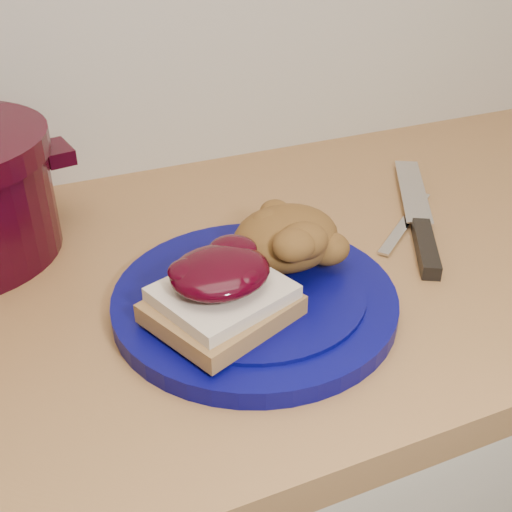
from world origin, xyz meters
name	(u,v)px	position (x,y,z in m)	size (l,w,h in m)	color
plate	(255,300)	(-0.01, 1.42, 0.91)	(0.29, 0.29, 0.02)	#050551
sandwich	(221,291)	(-0.06, 1.39, 0.95)	(0.16, 0.15, 0.06)	olive
stuffing_mound	(286,238)	(0.04, 1.45, 0.95)	(0.12, 0.10, 0.06)	brown
chef_knife	(422,230)	(0.23, 1.47, 0.91)	(0.17, 0.28, 0.02)	black
butter_knife	(406,222)	(0.23, 1.51, 0.90)	(0.18, 0.01, 0.00)	silver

